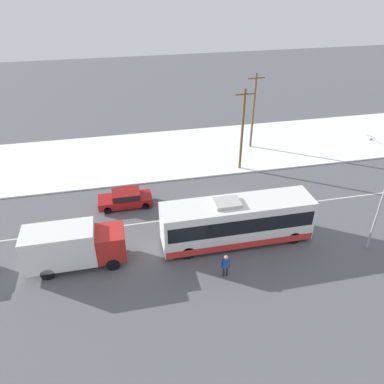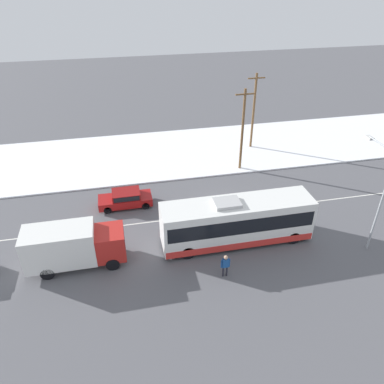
{
  "view_description": "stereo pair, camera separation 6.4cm",
  "coord_description": "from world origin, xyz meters",
  "px_view_note": "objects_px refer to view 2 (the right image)",
  "views": [
    {
      "loc": [
        -7.74,
        -23.9,
        17.58
      ],
      "look_at": [
        -2.28,
        1.5,
        1.4
      ],
      "focal_mm": 35.0,
      "sensor_mm": 36.0,
      "label": 1
    },
    {
      "loc": [
        -7.68,
        -23.91,
        17.58
      ],
      "look_at": [
        -2.28,
        1.5,
        1.4
      ],
      "focal_mm": 35.0,
      "sensor_mm": 36.0,
      "label": 2
    }
  ],
  "objects_px": {
    "pedestrian_at_stop": "(225,264)",
    "utility_pole_roadside": "(243,129)",
    "streetlamp": "(379,186)",
    "box_truck": "(73,245)",
    "utility_pole_snowlot": "(254,110)",
    "sedan_car": "(126,198)",
    "city_bus": "(237,221)"
  },
  "relations": [
    {
      "from": "city_bus",
      "to": "utility_pole_roadside",
      "type": "xyz_separation_m",
      "value": [
        3.79,
        10.56,
        2.44
      ]
    },
    {
      "from": "utility_pole_roadside",
      "to": "utility_pole_snowlot",
      "type": "xyz_separation_m",
      "value": [
        2.72,
        4.5,
        0.04
      ]
    },
    {
      "from": "pedestrian_at_stop",
      "to": "utility_pole_roadside",
      "type": "distance_m",
      "value": 15.26
    },
    {
      "from": "box_truck",
      "to": "sedan_car",
      "type": "bearing_deg",
      "value": 59.78
    },
    {
      "from": "box_truck",
      "to": "utility_pole_roadside",
      "type": "distance_m",
      "value": 18.69
    },
    {
      "from": "pedestrian_at_stop",
      "to": "box_truck",
      "type": "bearing_deg",
      "value": 161.77
    },
    {
      "from": "utility_pole_snowlot",
      "to": "pedestrian_at_stop",
      "type": "bearing_deg",
      "value": -114.28
    },
    {
      "from": "box_truck",
      "to": "sedan_car",
      "type": "height_order",
      "value": "box_truck"
    },
    {
      "from": "sedan_car",
      "to": "utility_pole_roadside",
      "type": "height_order",
      "value": "utility_pole_roadside"
    },
    {
      "from": "city_bus",
      "to": "box_truck",
      "type": "xyz_separation_m",
      "value": [
        -11.31,
        -0.16,
        -0.09
      ]
    },
    {
      "from": "city_bus",
      "to": "pedestrian_at_stop",
      "type": "relative_size",
      "value": 6.29
    },
    {
      "from": "utility_pole_roadside",
      "to": "streetlamp",
      "type": "bearing_deg",
      "value": -67.75
    },
    {
      "from": "streetlamp",
      "to": "box_truck",
      "type": "bearing_deg",
      "value": 174.49
    },
    {
      "from": "utility_pole_snowlot",
      "to": "utility_pole_roadside",
      "type": "bearing_deg",
      "value": -121.12
    },
    {
      "from": "streetlamp",
      "to": "utility_pole_roadside",
      "type": "bearing_deg",
      "value": 112.25
    },
    {
      "from": "box_truck",
      "to": "sedan_car",
      "type": "distance_m",
      "value": 7.52
    },
    {
      "from": "box_truck",
      "to": "pedestrian_at_stop",
      "type": "bearing_deg",
      "value": -18.23
    },
    {
      "from": "city_bus",
      "to": "utility_pole_snowlot",
      "type": "relative_size",
      "value": 1.34
    },
    {
      "from": "sedan_car",
      "to": "utility_pole_roadside",
      "type": "xyz_separation_m",
      "value": [
        11.35,
        4.27,
        3.41
      ]
    },
    {
      "from": "streetlamp",
      "to": "utility_pole_roadside",
      "type": "height_order",
      "value": "utility_pole_roadside"
    },
    {
      "from": "sedan_car",
      "to": "utility_pole_roadside",
      "type": "relative_size",
      "value": 0.55
    },
    {
      "from": "city_bus",
      "to": "pedestrian_at_stop",
      "type": "distance_m",
      "value": 3.81
    },
    {
      "from": "pedestrian_at_stop",
      "to": "utility_pole_roadside",
      "type": "bearing_deg",
      "value": 68.12
    },
    {
      "from": "utility_pole_roadside",
      "to": "utility_pole_snowlot",
      "type": "distance_m",
      "value": 5.26
    },
    {
      "from": "streetlamp",
      "to": "utility_pole_roadside",
      "type": "distance_m",
      "value": 13.72
    },
    {
      "from": "pedestrian_at_stop",
      "to": "sedan_car",
      "type": "bearing_deg",
      "value": 121.05
    },
    {
      "from": "box_truck",
      "to": "utility_pole_roadside",
      "type": "relative_size",
      "value": 0.81
    },
    {
      "from": "streetlamp",
      "to": "sedan_car",
      "type": "bearing_deg",
      "value": 153.03
    },
    {
      "from": "streetlamp",
      "to": "utility_pole_snowlot",
      "type": "distance_m",
      "value": 17.37
    },
    {
      "from": "pedestrian_at_stop",
      "to": "utility_pole_roadside",
      "type": "height_order",
      "value": "utility_pole_roadside"
    },
    {
      "from": "box_truck",
      "to": "utility_pole_roadside",
      "type": "height_order",
      "value": "utility_pole_roadside"
    },
    {
      "from": "sedan_car",
      "to": "utility_pole_snowlot",
      "type": "height_order",
      "value": "utility_pole_snowlot"
    }
  ]
}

